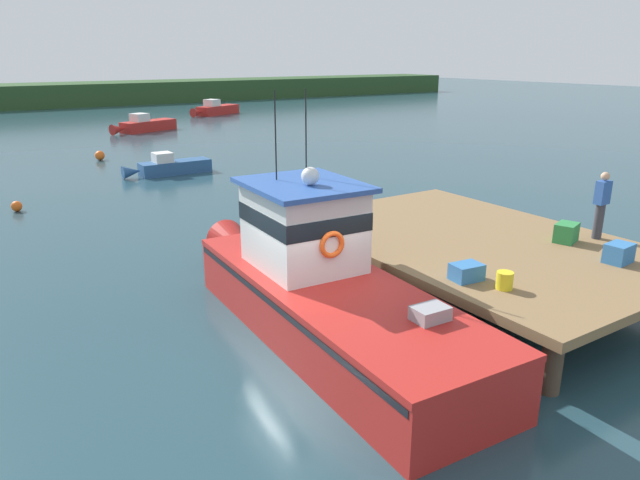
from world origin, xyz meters
TOP-DOWN VIEW (x-y plane):
  - ground_plane at (0.00, 0.00)m, footprint 200.00×200.00m
  - dock at (4.80, 0.00)m, footprint 6.00×9.00m
  - main_fishing_boat at (0.23, 0.01)m, footprint 2.97×9.88m
  - crate_single_by_cleat at (6.02, -2.86)m, footprint 0.64×0.49m
  - crate_stack_near_edge at (2.54, -1.79)m, footprint 0.65×0.51m
  - crate_single_far at (6.37, -1.35)m, footprint 0.71×0.61m
  - bait_bucket at (2.80, -2.51)m, footprint 0.32×0.32m
  - deckhand_by_the_boat at (7.23, -1.60)m, footprint 0.36×0.22m
  - moored_boat_mid_harbor at (3.29, 17.72)m, footprint 4.15×1.06m
  - moored_boat_far_left at (16.68, 43.07)m, footprint 5.62×3.48m
  - moored_boat_far_right at (7.27, 34.34)m, footprint 5.30×2.88m
  - mooring_buoy_spare_mooring at (-3.74, 14.06)m, footprint 0.38×0.38m
  - mooring_buoy_channel_marker at (1.47, 23.52)m, footprint 0.51×0.51m

SIDE VIEW (x-z plane):
  - ground_plane at x=0.00m, z-range 0.00..0.00m
  - mooring_buoy_spare_mooring at x=-3.74m, z-range 0.00..0.38m
  - mooring_buoy_channel_marker at x=1.47m, z-range 0.00..0.51m
  - moored_boat_mid_harbor at x=3.29m, z-range -0.17..0.89m
  - moored_boat_far_right at x=7.27m, z-range -0.21..1.13m
  - moored_boat_far_left at x=16.68m, z-range -0.23..1.22m
  - main_fishing_boat at x=0.23m, z-range -1.39..3.41m
  - dock at x=4.80m, z-range 0.47..1.67m
  - crate_stack_near_edge at x=2.54m, z-range 1.20..1.53m
  - bait_bucket at x=2.80m, z-range 1.20..1.54m
  - crate_single_by_cleat at x=6.02m, z-range 1.20..1.62m
  - crate_single_far at x=6.37m, z-range 1.20..1.65m
  - deckhand_by_the_boat at x=7.23m, z-range 1.24..2.87m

